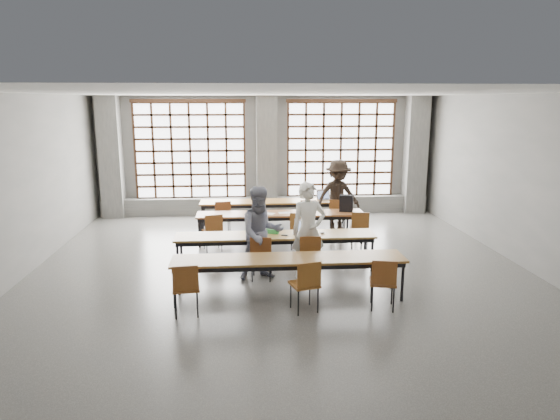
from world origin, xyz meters
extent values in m
plane|color=#51514E|center=(0.00, 0.00, 0.00)|extent=(11.00, 11.00, 0.00)
plane|color=silver|center=(0.00, 0.00, 3.50)|extent=(11.00, 11.00, 0.00)
plane|color=#60605E|center=(0.00, 5.50, 1.75)|extent=(10.00, 0.00, 10.00)
plane|color=#60605E|center=(0.00, -5.50, 1.75)|extent=(10.00, 0.00, 10.00)
plane|color=#60605E|center=(-5.00, 0.00, 1.75)|extent=(0.00, 11.00, 11.00)
plane|color=#60605E|center=(5.00, 0.00, 1.75)|extent=(0.00, 11.00, 11.00)
cube|color=#555552|center=(-4.50, 5.22, 1.75)|extent=(0.60, 0.55, 3.50)
cube|color=#555552|center=(0.00, 5.22, 1.75)|extent=(0.60, 0.55, 3.50)
cube|color=#555552|center=(4.50, 5.22, 1.75)|extent=(0.60, 0.55, 3.50)
cube|color=white|center=(-2.25, 5.48, 1.90)|extent=(3.20, 0.02, 2.80)
cube|color=black|center=(-2.25, 5.40, 1.90)|extent=(3.20, 0.05, 2.80)
cube|color=black|center=(-2.25, 5.40, 0.45)|extent=(3.32, 0.07, 0.10)
cube|color=black|center=(-2.25, 5.40, 3.35)|extent=(3.32, 0.07, 0.10)
cube|color=white|center=(2.25, 5.48, 1.90)|extent=(3.20, 0.02, 2.80)
cube|color=black|center=(2.25, 5.40, 1.90)|extent=(3.20, 0.05, 2.80)
cube|color=black|center=(2.25, 5.40, 0.45)|extent=(3.32, 0.07, 0.10)
cube|color=black|center=(2.25, 5.40, 3.35)|extent=(3.32, 0.07, 0.10)
cube|color=#555552|center=(0.00, 5.30, 0.25)|extent=(9.80, 0.35, 0.50)
cube|color=brown|center=(0.14, 3.59, 0.71)|extent=(4.00, 0.70, 0.04)
cube|color=black|center=(0.14, 3.59, 0.65)|extent=(3.90, 0.64, 0.08)
cylinder|color=black|center=(-1.78, 3.30, 0.34)|extent=(0.05, 0.05, 0.69)
cylinder|color=black|center=(-1.78, 3.88, 0.34)|extent=(0.05, 0.05, 0.69)
cylinder|color=black|center=(2.06, 3.30, 0.34)|extent=(0.05, 0.05, 0.69)
cylinder|color=black|center=(2.06, 3.88, 0.34)|extent=(0.05, 0.05, 0.69)
cube|color=brown|center=(0.17, 2.11, 0.71)|extent=(4.00, 0.70, 0.04)
cube|color=black|center=(0.17, 2.11, 0.65)|extent=(3.90, 0.64, 0.08)
cylinder|color=black|center=(-1.75, 1.82, 0.34)|extent=(0.05, 0.05, 0.69)
cylinder|color=black|center=(-1.75, 2.40, 0.34)|extent=(0.05, 0.05, 0.69)
cylinder|color=black|center=(2.09, 1.82, 0.34)|extent=(0.05, 0.05, 0.69)
cylinder|color=black|center=(2.09, 2.40, 0.34)|extent=(0.05, 0.05, 0.69)
cube|color=brown|center=(-0.10, 0.17, 0.71)|extent=(4.00, 0.70, 0.04)
cube|color=black|center=(-0.10, 0.17, 0.65)|extent=(3.90, 0.64, 0.08)
cylinder|color=black|center=(-2.02, -0.12, 0.34)|extent=(0.05, 0.05, 0.69)
cylinder|color=black|center=(-2.02, 0.46, 0.34)|extent=(0.05, 0.05, 0.69)
cylinder|color=black|center=(1.82, -0.12, 0.34)|extent=(0.05, 0.05, 0.69)
cylinder|color=black|center=(1.82, 0.46, 0.34)|extent=(0.05, 0.05, 0.69)
cube|color=brown|center=(0.03, -1.36, 0.71)|extent=(4.00, 0.70, 0.04)
cube|color=black|center=(0.03, -1.36, 0.65)|extent=(3.90, 0.64, 0.08)
cylinder|color=black|center=(-1.89, -1.65, 0.34)|extent=(0.05, 0.05, 0.69)
cylinder|color=black|center=(-1.89, -1.07, 0.34)|extent=(0.05, 0.05, 0.69)
cylinder|color=black|center=(1.95, -1.65, 0.34)|extent=(0.05, 0.05, 0.69)
cylinder|color=black|center=(1.95, -1.07, 0.34)|extent=(0.05, 0.05, 0.69)
cube|color=brown|center=(-1.26, 3.04, 0.45)|extent=(0.48, 0.48, 0.04)
cube|color=brown|center=(-1.23, 2.84, 0.68)|extent=(0.40, 0.09, 0.40)
cylinder|color=black|center=(-1.26, 3.04, 0.23)|extent=(0.02, 0.02, 0.45)
cube|color=brown|center=(0.94, 3.04, 0.45)|extent=(0.43, 0.43, 0.04)
cube|color=brown|center=(0.93, 2.84, 0.68)|extent=(0.40, 0.04, 0.40)
cylinder|color=black|center=(0.94, 3.04, 0.23)|extent=(0.02, 0.02, 0.45)
cube|color=brown|center=(1.74, 3.04, 0.45)|extent=(0.53, 0.53, 0.04)
cube|color=brown|center=(1.68, 2.85, 0.68)|extent=(0.39, 0.15, 0.40)
cylinder|color=black|center=(1.74, 3.04, 0.23)|extent=(0.02, 0.02, 0.45)
cube|color=brown|center=(-1.43, 1.56, 0.45)|extent=(0.51, 0.51, 0.04)
cube|color=brown|center=(-1.38, 1.37, 0.68)|extent=(0.39, 0.13, 0.40)
cylinder|color=black|center=(-1.43, 1.56, 0.23)|extent=(0.02, 0.02, 0.45)
cube|color=brown|center=(0.57, 1.56, 0.45)|extent=(0.51, 0.51, 0.04)
cube|color=brown|center=(0.52, 1.37, 0.68)|extent=(0.40, 0.13, 0.40)
cylinder|color=black|center=(0.57, 1.56, 0.23)|extent=(0.02, 0.02, 0.45)
cube|color=brown|center=(1.97, 1.56, 0.45)|extent=(0.49, 0.49, 0.04)
cube|color=brown|center=(1.93, 1.37, 0.68)|extent=(0.40, 0.10, 0.40)
cylinder|color=black|center=(1.97, 1.56, 0.23)|extent=(0.02, 0.02, 0.45)
cube|color=maroon|center=(-0.40, -0.38, 0.45)|extent=(0.47, 0.47, 0.04)
cube|color=maroon|center=(-0.42, -0.58, 0.68)|extent=(0.40, 0.08, 0.40)
cylinder|color=black|center=(-0.40, -0.38, 0.23)|extent=(0.02, 0.02, 0.45)
cube|color=brown|center=(0.50, -0.38, 0.45)|extent=(0.44, 0.44, 0.04)
cube|color=brown|center=(0.51, -0.58, 0.68)|extent=(0.40, 0.05, 0.40)
cylinder|color=black|center=(0.50, -0.38, 0.23)|extent=(0.02, 0.02, 0.45)
cube|color=brown|center=(-1.67, -1.91, 0.45)|extent=(0.46, 0.46, 0.04)
cube|color=brown|center=(-1.65, -2.10, 0.68)|extent=(0.40, 0.08, 0.40)
cylinder|color=black|center=(-1.67, -1.91, 0.23)|extent=(0.02, 0.02, 0.45)
cube|color=brown|center=(0.23, -1.91, 0.45)|extent=(0.52, 0.52, 0.04)
cube|color=brown|center=(0.28, -2.10, 0.68)|extent=(0.39, 0.13, 0.40)
cylinder|color=black|center=(0.23, -1.91, 0.23)|extent=(0.02, 0.02, 0.45)
cube|color=brown|center=(1.53, -1.91, 0.45)|extent=(0.50, 0.50, 0.04)
cube|color=brown|center=(1.49, -2.10, 0.68)|extent=(0.40, 0.12, 0.40)
cylinder|color=black|center=(1.53, -1.91, 0.23)|extent=(0.02, 0.02, 0.45)
imported|color=white|center=(0.50, -0.33, 0.93)|extent=(0.75, 0.57, 1.86)
imported|color=navy|center=(-0.40, -0.33, 0.90)|extent=(1.01, 0.87, 1.79)
imported|color=black|center=(1.74, 3.09, 0.93)|extent=(1.32, 0.93, 1.87)
cube|color=#B5B5BA|center=(0.45, 0.22, 0.74)|extent=(0.41, 0.34, 0.02)
cube|color=black|center=(0.45, 0.21, 0.75)|extent=(0.33, 0.25, 0.00)
cube|color=#B5B5BA|center=(0.49, 0.36, 0.86)|extent=(0.37, 0.15, 0.26)
cube|color=#93B5FF|center=(0.48, 0.35, 0.83)|extent=(0.31, 0.12, 0.21)
cube|color=#ADADB2|center=(1.49, 3.64, 0.74)|extent=(0.40, 0.31, 0.02)
cube|color=black|center=(1.49, 3.63, 0.75)|extent=(0.32, 0.22, 0.00)
cube|color=#ADADB2|center=(1.47, 3.77, 0.86)|extent=(0.37, 0.12, 0.26)
cube|color=#93B4FF|center=(1.47, 3.76, 0.83)|extent=(0.31, 0.10, 0.21)
ellipsoid|color=silver|center=(0.85, 0.15, 0.75)|extent=(0.10, 0.07, 0.04)
cube|color=green|center=(-0.15, 0.25, 0.78)|extent=(0.26, 0.18, 0.09)
cube|color=black|center=(0.08, 0.07, 0.74)|extent=(0.14, 0.10, 0.01)
cube|color=silver|center=(-0.43, 2.16, 0.73)|extent=(0.33, 0.26, 0.00)
cube|color=white|center=(-0.13, 2.06, 0.73)|extent=(0.36, 0.32, 0.00)
cube|color=silver|center=(0.27, 2.11, 0.73)|extent=(0.32, 0.24, 0.00)
cube|color=black|center=(1.77, 2.16, 0.93)|extent=(0.37, 0.29, 0.40)
ellipsoid|color=silver|center=(1.04, 3.64, 0.87)|extent=(0.32, 0.30, 0.29)
cube|color=#B31C16|center=(-1.67, -1.91, 0.50)|extent=(0.21, 0.14, 0.06)
camera|label=1|loc=(-0.76, -9.48, 3.37)|focal=32.00mm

